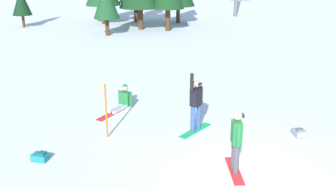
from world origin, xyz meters
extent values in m
plane|color=white|center=(0.00, 0.00, 0.00)|extent=(800.00, 800.00, 0.00)
cube|color=red|center=(-0.10, 0.46, 0.01)|extent=(0.75, 1.50, 0.02)
cylinder|color=#4C4C51|center=(-0.04, 0.61, 0.42)|extent=(0.15, 0.15, 0.80)
cylinder|color=#4C4C51|center=(-0.15, 0.31, 0.42)|extent=(0.15, 0.15, 0.80)
cube|color=#237238|center=(-0.10, 0.46, 1.13)|extent=(0.36, 0.46, 0.61)
cylinder|color=#237238|center=(-0.01, 0.70, 1.14)|extent=(0.11, 0.11, 0.58)
cylinder|color=#237238|center=(-0.18, 0.21, 1.14)|extent=(0.11, 0.11, 0.58)
sphere|color=tan|center=(-0.10, 0.46, 1.59)|extent=(0.24, 0.24, 0.24)
cube|color=black|center=(0.04, 0.41, 1.60)|extent=(0.09, 0.17, 0.08)
cube|color=#19B259|center=(0.01, 3.24, 0.01)|extent=(1.45, 1.02, 0.02)
cylinder|color=#335184|center=(0.15, 3.32, 0.47)|extent=(0.15, 0.15, 0.88)
cylinder|color=#335184|center=(-0.13, 3.16, 0.47)|extent=(0.15, 0.15, 0.88)
cube|color=black|center=(0.01, 3.24, 1.19)|extent=(0.47, 0.41, 0.58)
cylinder|color=black|center=(0.23, 3.37, 1.19)|extent=(0.11, 0.11, 0.58)
cylinder|color=black|center=(-0.21, 3.11, 1.73)|extent=(0.11, 0.11, 0.60)
sphere|color=tan|center=(0.01, 3.24, 1.64)|extent=(0.24, 0.24, 0.24)
cube|color=black|center=(0.08, 3.12, 1.65)|extent=(0.17, 0.12, 0.08)
cube|color=#B7B7BC|center=(-1.59, 6.27, 0.05)|extent=(0.45, 0.46, 0.10)
cylinder|color=#B7B7BC|center=(-1.91, 5.87, 0.07)|extent=(0.70, 0.62, 0.14)
cylinder|color=#B7B7BC|center=(-2.03, 6.02, 0.07)|extent=(0.70, 0.62, 0.14)
cube|color=red|center=(-2.28, 5.69, 0.01)|extent=(1.32, 1.17, 0.02)
cube|color=#237238|center=(-1.59, 6.27, 0.36)|extent=(0.44, 0.46, 0.51)
cylinder|color=#237238|center=(-1.42, 6.07, 0.35)|extent=(0.11, 0.11, 0.52)
cylinder|color=#237238|center=(-1.75, 6.47, 0.35)|extent=(0.11, 0.11, 0.52)
sphere|color=tan|center=(-1.59, 6.27, 0.77)|extent=(0.24, 0.24, 0.24)
sphere|color=#237238|center=(-1.59, 6.27, 0.82)|extent=(0.20, 0.20, 0.20)
cube|color=gray|center=(2.96, 1.69, 0.11)|extent=(0.41, 0.51, 0.22)
cube|color=slate|center=(2.95, 1.63, 0.24)|extent=(0.26, 0.24, 0.07)
cylinder|color=black|center=(3.01, 1.93, 0.10)|extent=(0.06, 0.12, 0.02)
cube|color=#1E7A7F|center=(-4.95, 2.90, 0.10)|extent=(0.55, 0.52, 0.21)
cube|color=#165B5F|center=(-4.89, 2.86, 0.23)|extent=(0.29, 0.30, 0.06)
cylinder|color=black|center=(-5.14, 3.04, 0.11)|extent=(0.11, 0.09, 0.02)
cylinder|color=orange|center=(-2.83, 3.77, 0.89)|extent=(0.06, 0.06, 1.79)
cylinder|color=#472D19|center=(6.12, 22.18, 0.88)|extent=(0.40, 0.40, 1.76)
cylinder|color=#472D19|center=(4.24, 23.48, 0.88)|extent=(0.40, 0.40, 1.76)
cylinder|color=#472D19|center=(8.44, 25.77, 0.76)|extent=(0.35, 0.35, 1.53)
cylinder|color=#472D19|center=(5.12, 27.90, 0.85)|extent=(0.39, 0.39, 1.71)
cylinder|color=#472D19|center=(2.04, 27.60, 0.82)|extent=(0.37, 0.37, 1.63)
cylinder|color=#472D19|center=(-4.75, 28.04, 0.51)|extent=(0.23, 0.23, 1.03)
cone|color=black|center=(-4.75, 28.04, 2.12)|extent=(1.60, 1.60, 2.18)
cylinder|color=#472D19|center=(1.08, 21.72, 0.64)|extent=(0.29, 0.29, 1.29)
cone|color=#194723|center=(1.08, 21.72, 2.65)|extent=(1.93, 1.93, 2.74)
camera|label=1|loc=(-5.07, -7.72, 5.36)|focal=42.24mm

